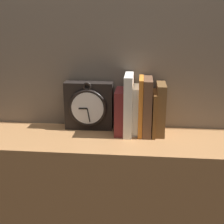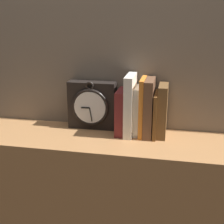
# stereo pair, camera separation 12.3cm
# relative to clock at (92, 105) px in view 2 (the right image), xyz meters

# --- Properties ---
(wall_back) EXTENTS (6.00, 0.05, 2.60)m
(wall_back) POSITION_rel_clock_xyz_m (0.11, 0.07, 0.42)
(wall_back) COLOR #756656
(wall_back) RESTS_ON ground_plane
(bookshelf) EXTENTS (1.19, 0.31, 0.77)m
(bookshelf) POSITION_rel_clock_xyz_m (0.11, -0.11, -0.49)
(bookshelf) COLOR #A87547
(bookshelf) RESTS_ON ground_plane
(clock) EXTENTS (0.21, 0.08, 0.22)m
(clock) POSITION_rel_clock_xyz_m (0.00, 0.00, 0.00)
(clock) COLOR black
(clock) RESTS_ON bookshelf
(book_slot0_maroon) EXTENTS (0.04, 0.14, 0.19)m
(book_slot0_maroon) POSITION_rel_clock_xyz_m (0.14, -0.03, -0.01)
(book_slot0_maroon) COLOR maroon
(book_slot0_maroon) RESTS_ON bookshelf
(book_slot1_white) EXTENTS (0.03, 0.15, 0.25)m
(book_slot1_white) POSITION_rel_clock_xyz_m (0.17, -0.04, 0.02)
(book_slot1_white) COLOR white
(book_slot1_white) RESTS_ON bookshelf
(book_slot2_white) EXTENTS (0.02, 0.12, 0.20)m
(book_slot2_white) POSITION_rel_clock_xyz_m (0.20, -0.03, -0.00)
(book_slot2_white) COLOR silver
(book_slot2_white) RESTS_ON bookshelf
(book_slot3_orange) EXTENTS (0.02, 0.14, 0.24)m
(book_slot3_orange) POSITION_rel_clock_xyz_m (0.22, -0.03, 0.02)
(book_slot3_orange) COLOR orange
(book_slot3_orange) RESTS_ON bookshelf
(book_slot4_brown) EXTENTS (0.04, 0.14, 0.24)m
(book_slot4_brown) POSITION_rel_clock_xyz_m (0.25, -0.04, 0.01)
(book_slot4_brown) COLOR brown
(book_slot4_brown) RESTS_ON bookshelf
(book_slot5_brown) EXTENTS (0.01, 0.14, 0.18)m
(book_slot5_brown) POSITION_rel_clock_xyz_m (0.28, -0.04, -0.01)
(book_slot5_brown) COLOR brown
(book_slot5_brown) RESTS_ON bookshelf
(book_slot6_brown) EXTENTS (0.04, 0.13, 0.21)m
(book_slot6_brown) POSITION_rel_clock_xyz_m (0.30, -0.03, 0.00)
(book_slot6_brown) COLOR brown
(book_slot6_brown) RESTS_ON bookshelf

